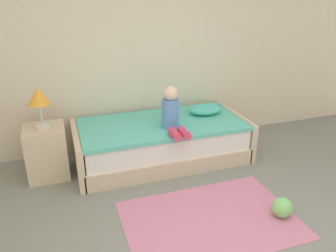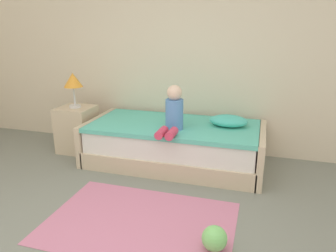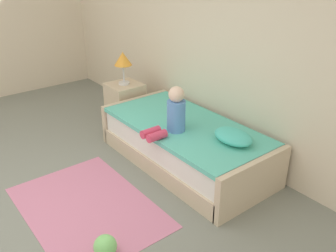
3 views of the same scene
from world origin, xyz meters
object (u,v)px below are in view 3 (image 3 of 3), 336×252
object	(u,v)px
child_figure	(173,114)
nightstand	(125,104)
table_lamp	(123,60)
bed	(185,144)
toy_ball	(105,246)
pillow	(233,137)

from	to	relation	value
child_figure	nightstand	bearing A→B (deg)	169.34
table_lamp	bed	bearing A→B (deg)	-1.51
table_lamp	child_figure	bearing A→B (deg)	-10.66
bed	toy_ball	size ratio (longest dim) A/B	10.90
table_lamp	toy_ball	size ratio (longest dim) A/B	2.32
nightstand	pillow	world-z (taller)	pillow
bed	child_figure	bearing A→B (deg)	-76.95
table_lamp	child_figure	world-z (taller)	table_lamp
pillow	table_lamp	bearing A→B (deg)	-178.13
table_lamp	child_figure	distance (m)	1.45
bed	pillow	xyz separation A→B (m)	(0.63, 0.10, 0.32)
nightstand	child_figure	distance (m)	1.48
table_lamp	child_figure	xyz separation A→B (m)	(1.40, -0.26, -0.23)
bed	toy_ball	distance (m)	1.64
bed	table_lamp	xyz separation A→B (m)	(-1.35, 0.04, 0.69)
toy_ball	pillow	bearing A→B (deg)	93.56
table_lamp	pillow	world-z (taller)	table_lamp
child_figure	bed	bearing A→B (deg)	103.05
nightstand	toy_ball	world-z (taller)	nightstand
table_lamp	pillow	bearing A→B (deg)	1.87
table_lamp	toy_ball	distance (m)	2.70
toy_ball	child_figure	bearing A→B (deg)	118.51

